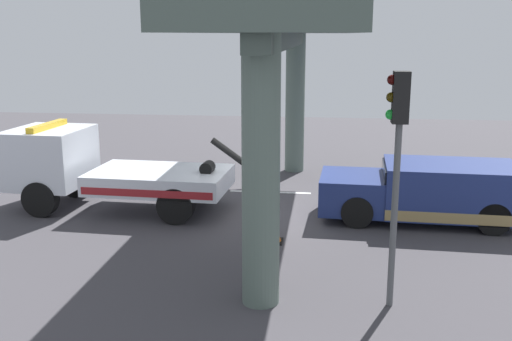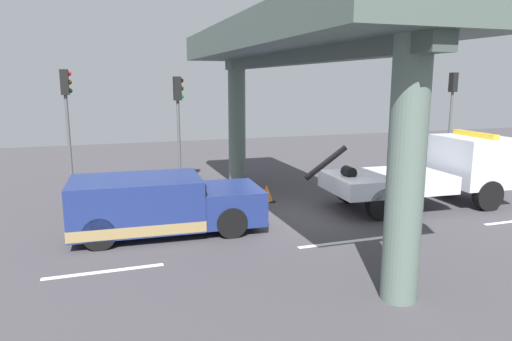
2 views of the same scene
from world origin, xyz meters
name	(u,v)px [view 2 (image 2 of 2)]	position (x,y,z in m)	size (l,w,h in m)	color
ground_plane	(306,219)	(0.00, 0.00, -0.05)	(60.00, 40.00, 0.10)	#423F44
lane_stripe_west	(104,272)	(-6.00, -2.38, 0.00)	(2.60, 0.16, 0.01)	silver
lane_stripe_mid	(344,242)	(0.00, -2.38, 0.00)	(2.60, 0.16, 0.01)	silver
tow_truck_white	(438,170)	(4.83, -0.04, 1.20)	(7.30, 2.68, 2.46)	silver
towed_van_green	(158,205)	(-4.50, 0.00, 0.78)	(5.29, 2.43, 1.58)	navy
overpass_structure	(291,48)	(-0.59, 0.00, 5.11)	(3.60, 13.11, 5.87)	#596B60
traffic_light_near	(67,105)	(-6.98, 5.41, 3.33)	(0.39, 0.32, 4.58)	#515456
traffic_light_far	(178,108)	(-2.98, 5.41, 3.16)	(0.39, 0.32, 4.34)	#515456
traffic_light_mid	(452,99)	(10.02, 5.41, 3.32)	(0.39, 0.32, 4.56)	#515456
traffic_cone_orange	(267,193)	(-0.49, 2.23, 0.29)	(0.51, 0.51, 0.61)	orange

